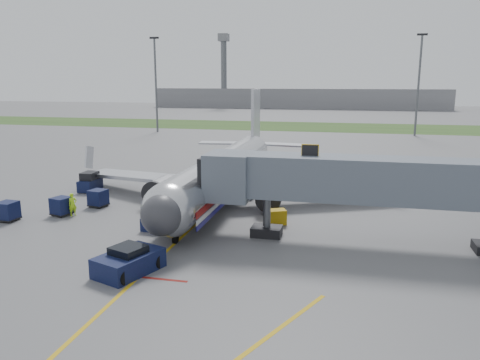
% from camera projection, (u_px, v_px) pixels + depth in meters
% --- Properties ---
extents(ground, '(400.00, 400.00, 0.00)m').
position_uv_depth(ground, '(165.00, 253.00, 31.10)').
color(ground, '#565659').
rests_on(ground, ground).
extents(grass_strip, '(300.00, 25.00, 0.01)m').
position_uv_depth(grass_strip, '(301.00, 126.00, 116.84)').
color(grass_strip, '#2D4C1E').
rests_on(grass_strip, ground).
extents(apron_markings, '(21.52, 50.00, 0.01)m').
position_uv_depth(apron_markings, '(110.00, 303.00, 24.05)').
color(apron_markings, gold).
rests_on(apron_markings, ground).
extents(airliner, '(32.10, 35.67, 10.25)m').
position_uv_depth(airliner, '(224.00, 171.00, 45.07)').
color(airliner, silver).
rests_on(airliner, ground).
extents(jet_bridge, '(25.30, 4.00, 6.90)m').
position_uv_depth(jet_bridge, '(366.00, 181.00, 32.09)').
color(jet_bridge, slate).
rests_on(jet_bridge, ground).
extents(light_mast_left, '(2.00, 0.44, 20.40)m').
position_uv_depth(light_mast_left, '(156.00, 83.00, 102.17)').
color(light_mast_left, '#595B60').
rests_on(light_mast_left, ground).
extents(light_mast_right, '(2.00, 0.44, 20.40)m').
position_uv_depth(light_mast_right, '(419.00, 83.00, 94.78)').
color(light_mast_right, '#595B60').
rests_on(light_mast_right, ground).
extents(distant_terminal, '(120.00, 14.00, 8.00)m').
position_uv_depth(distant_terminal, '(297.00, 98.00, 194.44)').
color(distant_terminal, slate).
rests_on(distant_terminal, ground).
extents(control_tower, '(4.00, 4.00, 30.00)m').
position_uv_depth(control_tower, '(224.00, 65.00, 193.52)').
color(control_tower, '#595B60').
rests_on(control_tower, ground).
extents(pushback_tug, '(3.62, 4.53, 1.64)m').
position_uv_depth(pushback_tug, '(129.00, 261.00, 27.80)').
color(pushback_tug, black).
rests_on(pushback_tug, ground).
extents(baggage_tug, '(1.54, 2.86, 1.98)m').
position_uv_depth(baggage_tug, '(90.00, 182.00, 48.48)').
color(baggage_tug, black).
rests_on(baggage_tug, ground).
extents(baggage_cart_a, '(1.77, 1.77, 1.55)m').
position_uv_depth(baggage_cart_a, '(61.00, 206.00, 39.63)').
color(baggage_cart_a, black).
rests_on(baggage_cart_a, ground).
extents(baggage_cart_b, '(1.57, 1.57, 1.58)m').
position_uv_depth(baggage_cart_b, '(8.00, 211.00, 38.08)').
color(baggage_cart_b, black).
rests_on(baggage_cart_b, ground).
extents(baggage_cart_c, '(1.67, 1.67, 1.55)m').
position_uv_depth(baggage_cart_c, '(98.00, 198.00, 42.37)').
color(baggage_cart_c, black).
rests_on(baggage_cart_c, ground).
extents(belt_loader, '(2.03, 4.93, 2.35)m').
position_uv_depth(belt_loader, '(162.00, 218.00, 36.98)').
color(belt_loader, black).
rests_on(belt_loader, ground).
extents(ground_power_cart, '(1.76, 1.51, 1.19)m').
position_uv_depth(ground_power_cart, '(276.00, 217.00, 37.21)').
color(ground_power_cart, '#C9990B').
rests_on(ground_power_cart, ground).
extents(ramp_worker, '(0.78, 0.85, 1.95)m').
position_uv_depth(ramp_worker, '(73.00, 205.00, 39.46)').
color(ramp_worker, '#AAEC1B').
rests_on(ramp_worker, ground).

